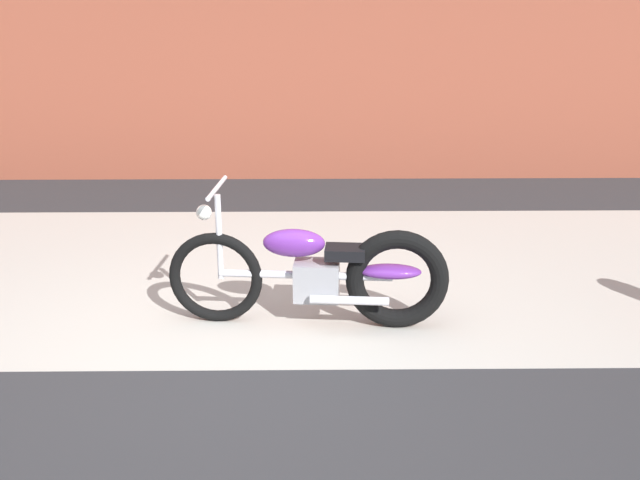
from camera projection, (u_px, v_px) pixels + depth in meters
ground_plane at (233, 370)px, 4.71m from camera, size 80.00×80.00×0.00m
sidewalk_slab at (253, 270)px, 6.36m from camera, size 36.00×3.50×0.01m
motorcycle_purple at (328, 273)px, 5.22m from camera, size 2.01×0.58×1.03m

